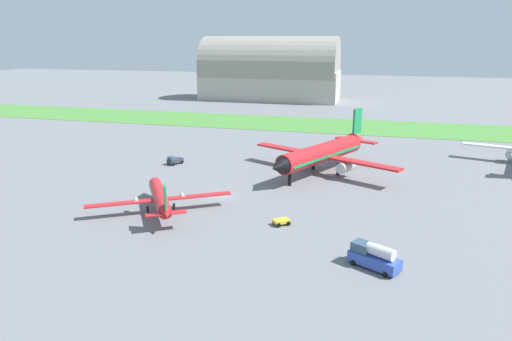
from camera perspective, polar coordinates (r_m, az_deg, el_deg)
The scene contains 8 objects.
ground_plane at distance 86.76m, azimuth -4.29°, elevation -3.06°, with size 600.00×600.00×0.00m, color slate.
grass_taxiway_strip at distance 159.41m, azimuth 4.91°, elevation 5.66°, with size 360.00×28.00×0.08m, color #478438.
airplane_foreground_turboprop at distance 79.28m, azimuth -11.57°, elevation -3.20°, with size 21.00×18.34×7.17m.
airplane_midfield_jet at distance 100.60m, azimuth 8.15°, elevation 2.12°, with size 32.60×32.48×12.40m.
baggage_cart_near_gate at distance 73.34m, azimuth 3.10°, elevation -6.18°, with size 2.95×2.85×0.90m.
fuel_truck_midfield at distance 61.70m, azimuth 14.12°, elevation -10.07°, with size 6.85×5.24×3.29m.
pushback_tug_by_runway at distance 109.31m, azimuth -9.86°, elevation 1.23°, with size 3.24×4.02×1.95m.
hangar_distant at distance 221.03m, azimuth 1.70°, elevation 11.87°, with size 63.02×25.81×28.63m.
Camera 1 is at (27.55, -77.35, 28.04)m, focal length 32.96 mm.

